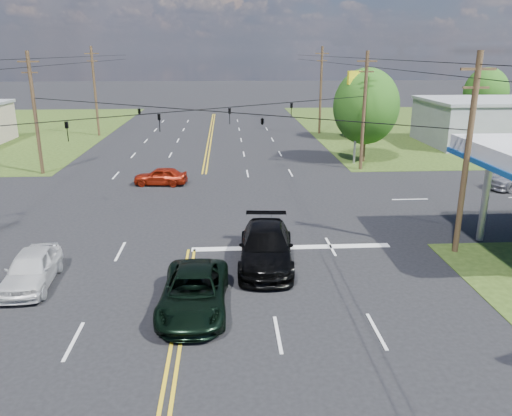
{
  "coord_description": "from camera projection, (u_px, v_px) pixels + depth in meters",
  "views": [
    {
      "loc": [
        1.81,
        -19.19,
        9.45
      ],
      "look_at": [
        3.34,
        6.0,
        1.5
      ],
      "focal_mm": 35.0,
      "sensor_mm": 36.0,
      "label": 1
    }
  ],
  "objects": [
    {
      "name": "tree_right_b",
      "position": [
        359.0,
        101.0,
        54.96
      ],
      "size": [
        4.94,
        4.94,
        7.09
      ],
      "color": "#3B2519",
      "rests_on": "ground"
    },
    {
      "name": "pickup_dkgreen",
      "position": [
        194.0,
        292.0,
        18.85
      ],
      "size": [
        2.64,
        5.44,
        1.49
      ],
      "primitive_type": "imported",
      "rotation": [
        0.0,
        0.0,
        -0.03
      ],
      "color": "black",
      "rests_on": "ground"
    },
    {
      "name": "pole_ne",
      "position": [
        364.0,
        110.0,
        40.27
      ],
      "size": [
        1.6,
        0.28,
        9.5
      ],
      "color": "#3B2519",
      "rests_on": "ground"
    },
    {
      "name": "tree_right_a",
      "position": [
        366.0,
        106.0,
        43.2
      ],
      "size": [
        5.7,
        5.7,
        8.18
      ],
      "color": "#3B2519",
      "rests_on": "ground"
    },
    {
      "name": "pole_left_far",
      "position": [
        95.0,
        90.0,
        56.78
      ],
      "size": [
        1.6,
        0.28,
        10.0
      ],
      "color": "#3B2519",
      "rests_on": "ground"
    },
    {
      "name": "tree_far_r",
      "position": [
        486.0,
        93.0,
        61.58
      ],
      "size": [
        5.32,
        5.32,
        7.63
      ],
      "color": "#3B2519",
      "rests_on": "ground"
    },
    {
      "name": "pole_se",
      "position": [
        467.0,
        154.0,
        23.13
      ],
      "size": [
        1.6,
        0.28,
        9.5
      ],
      "color": "#3B2519",
      "rests_on": "ground"
    },
    {
      "name": "power_lines",
      "position": [
        192.0,
        67.0,
        27.94
      ],
      "size": [
        26.04,
        100.0,
        0.64
      ],
      "color": "black",
      "rests_on": "ground"
    },
    {
      "name": "retail_ne",
      "position": [
        493.0,
        123.0,
        52.54
      ],
      "size": [
        14.0,
        10.0,
        4.4
      ],
      "primitive_type": "cube",
      "color": "gray",
      "rests_on": "ground"
    },
    {
      "name": "pole_nw",
      "position": [
        35.0,
        112.0,
        38.77
      ],
      "size": [
        1.6,
        0.28,
        9.5
      ],
      "color": "#3B2519",
      "rests_on": "ground"
    },
    {
      "name": "stop_bar",
      "position": [
        291.0,
        248.0,
        25.1
      ],
      "size": [
        10.0,
        0.5,
        0.02
      ],
      "primitive_type": "cube",
      "color": "silver",
      "rests_on": "ground"
    },
    {
      "name": "suv_black",
      "position": [
        266.0,
        247.0,
        22.89
      ],
      "size": [
        2.9,
        6.15,
        1.73
      ],
      "primitive_type": "imported",
      "rotation": [
        0.0,
        0.0,
        -0.08
      ],
      "color": "black",
      "rests_on": "ground"
    },
    {
      "name": "pole_right_far",
      "position": [
        321.0,
        89.0,
        58.28
      ],
      "size": [
        1.6,
        0.28,
        10.0
      ],
      "color": "#3B2519",
      "rests_on": "ground"
    },
    {
      "name": "span_wire_signals",
      "position": [
        196.0,
        110.0,
        30.63
      ],
      "size": [
        26.0,
        18.0,
        1.13
      ],
      "color": "black",
      "rests_on": "ground"
    },
    {
      "name": "pickup_white",
      "position": [
        31.0,
        269.0,
        20.88
      ],
      "size": [
        2.06,
        4.51,
        1.5
      ],
      "primitive_type": "imported",
      "rotation": [
        0.0,
        0.0,
        0.07
      ],
      "color": "silver",
      "rests_on": "ground"
    },
    {
      "name": "sedan_red",
      "position": [
        160.0,
        176.0,
        36.7
      ],
      "size": [
        4.01,
        1.94,
        1.32
      ],
      "primitive_type": "imported",
      "rotation": [
        0.0,
        0.0,
        -1.67
      ],
      "color": "maroon",
      "rests_on": "ground"
    },
    {
      "name": "polesign_ne",
      "position": [
        358.0,
        92.0,
        41.95
      ],
      "size": [
        2.13,
        1.04,
        7.95
      ],
      "color": "#A5A5AA",
      "rests_on": "ground"
    },
    {
      "name": "grass_ne",
      "position": [
        481.0,
        127.0,
        64.91
      ],
      "size": [
        46.0,
        48.0,
        0.03
      ],
      "primitive_type": "cube",
      "color": "#283B13",
      "rests_on": "ground"
    },
    {
      "name": "ground",
      "position": [
        199.0,
        203.0,
        32.43
      ],
      "size": [
        280.0,
        280.0,
        0.0
      ],
      "primitive_type": "plane",
      "color": "black",
      "rests_on": "ground"
    }
  ]
}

